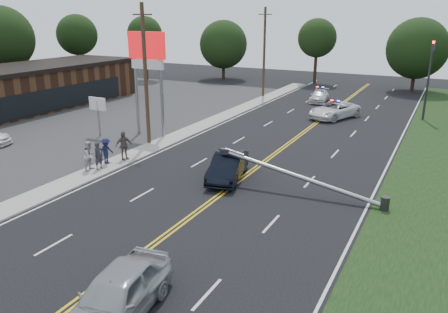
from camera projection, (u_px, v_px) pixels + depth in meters
The scene contains 25 objects.
ground at pixel (154, 244), 18.39m from camera, with size 120.00×120.00×0.00m, color black.
parking_lot at pixel (27, 133), 35.59m from camera, with size 25.00×60.00×0.01m, color #2D2D2D.
sidewalk at pixel (141, 152), 30.48m from camera, with size 1.80×70.00×0.12m, color #9F9A90.
centerline_yellow at pixel (251, 172), 26.82m from camera, with size 0.36×80.00×0.00m, color gold.
pharmacy_building at pixel (2, 91), 41.78m from camera, with size 8.40×30.40×4.30m.
pylon_sign at pixel (147, 59), 32.93m from camera, with size 3.20×0.35×8.00m.
small_sign at pixel (98, 107), 33.92m from camera, with size 1.60×0.14×3.10m.
traffic_signal at pixel (429, 73), 38.74m from camera, with size 0.28×0.41×7.05m.
fallen_streetlight at pixel (308, 179), 23.01m from camera, with size 9.36×0.44×1.91m.
utility_pole_mid at pixel (146, 75), 30.96m from camera, with size 1.60×0.28×10.00m.
utility_pole_far at pixel (264, 52), 49.51m from camera, with size 1.60×0.28×10.00m.
tree_2 at pixel (1, 38), 49.90m from camera, with size 7.28×7.28×10.24m.
tree_3 at pixel (77, 35), 58.51m from camera, with size 5.37×5.37×9.27m.
tree_4 at pixel (145, 34), 62.47m from camera, with size 5.00×5.00×9.02m.
tree_5 at pixel (223, 44), 63.52m from camera, with size 6.91×6.91×8.48m.
tree_6 at pixel (317, 38), 58.86m from camera, with size 5.18×5.18×8.75m.
tree_7 at pixel (417, 49), 53.19m from camera, with size 7.36×7.36×8.91m.
crashed_sedan at pixel (228, 166), 25.46m from camera, with size 1.63×4.66×1.54m, color black.
waiting_sedan at pixel (117, 296), 13.66m from camera, with size 1.96×4.88×1.66m, color #9C9FA4.
emergency_a at pixel (334, 110), 40.44m from camera, with size 2.49×5.41×1.50m, color white.
emergency_b at pixel (319, 96), 47.98m from camera, with size 1.77×4.36×1.27m, color silver.
bystander_a at pixel (99, 156), 26.68m from camera, with size 0.62×0.41×1.71m, color #2A2931.
bystander_b at pixel (90, 156), 26.54m from camera, with size 0.88×0.69×1.81m, color #B1B1B6.
bystander_c at pixel (106, 151), 27.68m from camera, with size 1.08×0.62×1.67m, color #1A1B43.
bystander_d at pixel (124, 145), 28.42m from camera, with size 1.12×0.47×1.91m, color #62524E.
Camera 1 is at (10.15, -13.13, 9.22)m, focal length 35.00 mm.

